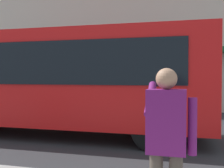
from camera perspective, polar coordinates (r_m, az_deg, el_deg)
ground_plane at (r=7.99m, az=10.47°, el=-11.12°), size 60.00×60.00×0.00m
red_bus at (r=8.44m, az=-11.52°, el=1.08°), size 9.05×2.54×3.08m
pedestrian_photographer at (r=2.95m, az=11.24°, el=-10.64°), size 0.53×0.52×1.70m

